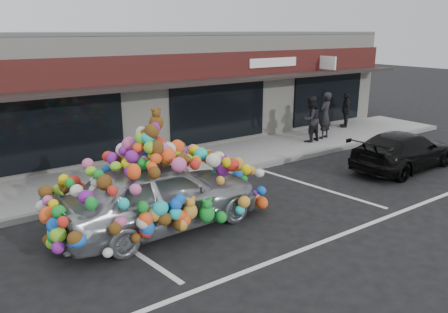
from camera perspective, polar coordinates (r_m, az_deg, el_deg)
ground at (r=11.08m, az=2.58°, el=-7.14°), size 90.00×90.00×0.00m
shop_building at (r=17.77m, az=-14.30°, el=8.51°), size 24.00×7.20×4.31m
sidewalk at (r=14.23m, az=-7.25°, el=-1.58°), size 26.00×3.00×0.15m
kerb at (r=12.98m, az=-4.14°, el=-3.24°), size 26.00×0.18×0.16m
parking_stripe_left at (r=9.82m, az=-13.45°, el=-10.80°), size 0.73×4.37×0.01m
parking_stripe_mid at (r=12.99m, az=11.92°, el=-3.89°), size 0.73×4.37×0.01m
parking_stripe_right at (r=17.19m, az=24.41°, el=-0.06°), size 0.73×4.37×0.01m
lane_line at (r=10.95m, az=18.57°, el=-8.30°), size 14.00×0.12×0.01m
toy_car at (r=9.96m, az=-8.42°, el=-3.95°), size 3.37×5.03×2.91m
black_sedan at (r=15.35m, az=22.45°, el=0.73°), size 1.90×4.32×1.23m
pedestrian_a at (r=18.05m, az=13.03°, el=5.24°), size 0.78×0.62×1.87m
pedestrian_b at (r=17.39m, az=11.19°, el=4.79°), size 0.91×0.73×1.78m
pedestrian_c at (r=20.46m, az=15.60°, el=5.90°), size 0.97×0.86×1.57m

